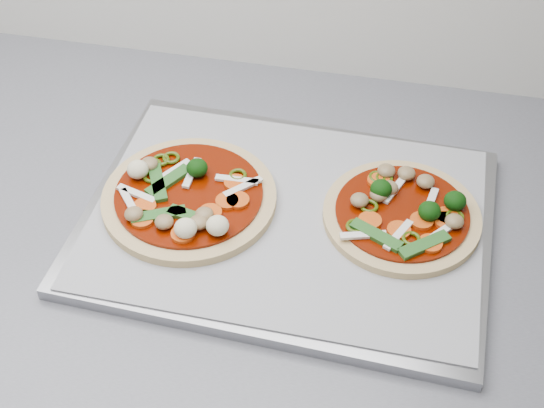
# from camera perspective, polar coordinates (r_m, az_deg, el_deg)

# --- Properties ---
(baking_tray) EXTENTS (0.45, 0.34, 0.01)m
(baking_tray) POSITION_cam_1_polar(r_m,az_deg,el_deg) (0.82, 1.15, -1.25)
(baking_tray) COLOR gray
(baking_tray) RESTS_ON countertop
(parchment) EXTENTS (0.42, 0.31, 0.00)m
(parchment) POSITION_cam_1_polar(r_m,az_deg,el_deg) (0.82, 1.16, -0.86)
(parchment) COLOR #A0A0A6
(parchment) RESTS_ON baking_tray
(pizza_left) EXTENTS (0.24, 0.24, 0.03)m
(pizza_left) POSITION_cam_1_polar(r_m,az_deg,el_deg) (0.83, -6.39, 0.51)
(pizza_left) COLOR tan
(pizza_left) RESTS_ON parchment
(pizza_right) EXTENTS (0.22, 0.22, 0.03)m
(pizza_right) POSITION_cam_1_polar(r_m,az_deg,el_deg) (0.82, 9.85, -0.60)
(pizza_right) COLOR tan
(pizza_right) RESTS_ON parchment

